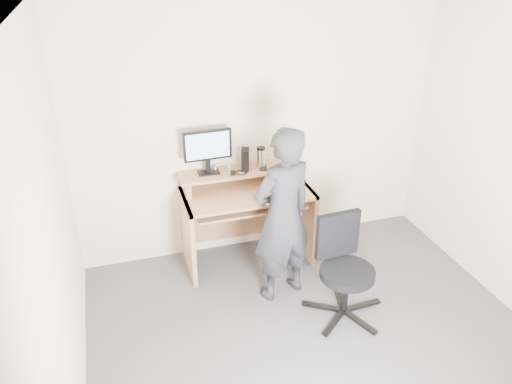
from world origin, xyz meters
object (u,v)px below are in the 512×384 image
person (282,216)px  desk (245,207)px  monitor (208,148)px  office_chair (344,264)px

person → desk: bearing=-94.6°
desk → monitor: 0.70m
desk → person: size_ratio=0.76×
monitor → office_chair: (0.86, -1.11, -0.69)m
office_chair → person: bearing=134.3°
monitor → person: 0.95m
person → monitor: bearing=-74.7°
person → office_chair: bearing=121.6°
desk → office_chair: size_ratio=1.40×
monitor → office_chair: 1.57m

